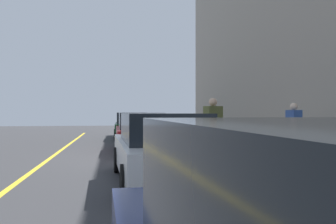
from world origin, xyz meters
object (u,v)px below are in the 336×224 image
at_px(pedestrian_blue_coat, 294,129).
at_px(pedestrian_olive_coat, 213,127).
at_px(parked_car_red, 140,132).
at_px(parked_car_green, 131,126).
at_px(parked_car_white, 161,148).

bearing_deg(pedestrian_blue_coat, pedestrian_olive_coat, 89.85).
distance_m(parked_car_red, pedestrian_blue_coat, 5.87).
bearing_deg(parked_car_green, parked_car_red, -179.90).
xyz_separation_m(parked_car_white, parked_car_red, (6.18, -0.01, 0.00)).
relative_size(parked_car_green, pedestrian_blue_coat, 2.86).
distance_m(parked_car_white, pedestrian_olive_coat, 2.83).
bearing_deg(parked_car_white, pedestrian_olive_coat, -39.80).
distance_m(parked_car_red, parked_car_green, 6.39).
bearing_deg(parked_car_white, parked_car_green, -0.01).
bearing_deg(parked_car_white, pedestrian_blue_coat, -63.29).
bearing_deg(pedestrian_blue_coat, parked_car_red, 46.71).
bearing_deg(pedestrian_olive_coat, pedestrian_blue_coat, -90.15).
bearing_deg(pedestrian_blue_coat, parked_car_white, 116.71).
relative_size(parked_car_green, pedestrian_olive_coat, 2.66).
height_order(parked_car_red, pedestrian_blue_coat, pedestrian_blue_coat).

